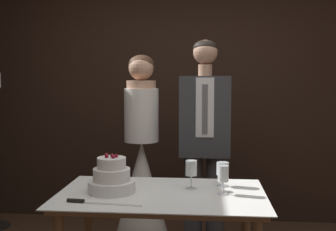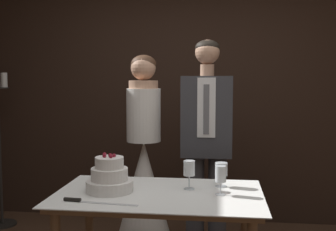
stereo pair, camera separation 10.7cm
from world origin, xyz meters
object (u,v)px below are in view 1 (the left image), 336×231
at_px(cake_table, 161,209).
at_px(groom, 205,140).
at_px(wine_glass_near, 191,169).
at_px(wine_glass_far, 223,170).
at_px(tiered_cake, 112,178).
at_px(bride, 142,184).
at_px(cake_knife, 90,202).
at_px(wine_glass_middle, 223,175).

distance_m(cake_table, groom, 0.98).
distance_m(wine_glass_near, wine_glass_far, 0.22).
distance_m(tiered_cake, bride, 0.94).
relative_size(tiered_cake, wine_glass_far, 1.86).
distance_m(tiered_cake, wine_glass_far, 0.71).
xyz_separation_m(cake_knife, wine_glass_near, (0.55, 0.35, 0.12)).
bearing_deg(cake_knife, wine_glass_near, 38.17).
relative_size(cake_knife, wine_glass_middle, 2.49).
bearing_deg(cake_table, bride, 106.00).
distance_m(wine_glass_middle, wine_glass_far, 0.19).
distance_m(cake_knife, bride, 1.17).
height_order(cake_table, wine_glass_near, wine_glass_near).
distance_m(tiered_cake, cake_knife, 0.26).
relative_size(cake_knife, wine_glass_far, 2.80).
relative_size(cake_knife, groom, 0.24).
bearing_deg(wine_glass_near, wine_glass_far, 23.32).
bearing_deg(bride, wine_glass_far, -48.02).
relative_size(wine_glass_near, bride, 0.11).
bearing_deg(cake_knife, wine_glass_middle, 23.90).
relative_size(wine_glass_near, groom, 0.10).
bearing_deg(cake_knife, tiered_cake, 79.15).
bearing_deg(wine_glass_far, wine_glass_near, -156.68).
relative_size(cake_table, wine_glass_far, 8.07).
bearing_deg(wine_glass_far, cake_table, -152.61).
height_order(cake_knife, wine_glass_near, wine_glass_near).
relative_size(wine_glass_middle, groom, 0.10).
xyz_separation_m(cake_table, cake_knife, (-0.38, -0.25, 0.11)).
xyz_separation_m(wine_glass_middle, groom, (-0.11, 0.90, 0.08)).
relative_size(cake_knife, wine_glass_near, 2.41).
bearing_deg(tiered_cake, groom, 58.03).
bearing_deg(wine_glass_middle, groom, 97.19).
bearing_deg(wine_glass_middle, cake_table, -179.55).
height_order(wine_glass_near, groom, groom).
xyz_separation_m(cake_table, wine_glass_middle, (0.37, 0.00, 0.22)).
bearing_deg(bride, tiered_cake, -93.01).
height_order(wine_glass_near, wine_glass_far, wine_glass_near).
height_order(tiered_cake, groom, groom).
bearing_deg(bride, groom, -0.07).
distance_m(bride, groom, 0.64).
height_order(tiered_cake, wine_glass_middle, tiered_cake).
height_order(tiered_cake, wine_glass_near, tiered_cake).
distance_m(wine_glass_near, bride, 0.95).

